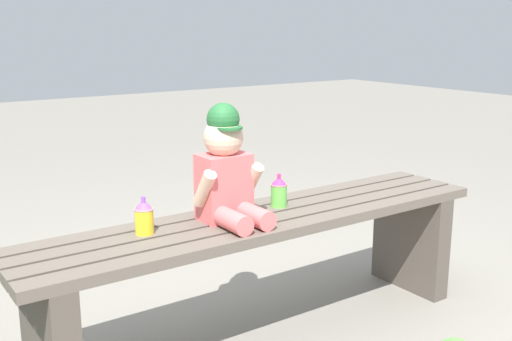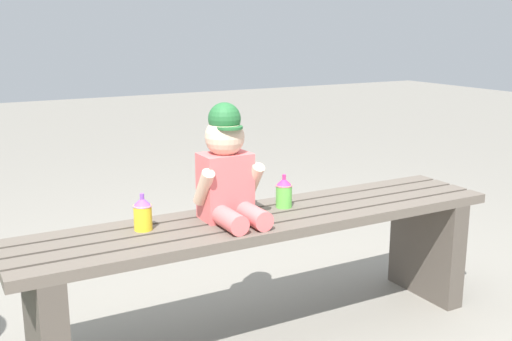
{
  "view_description": "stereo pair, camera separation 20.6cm",
  "coord_description": "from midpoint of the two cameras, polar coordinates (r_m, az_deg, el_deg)",
  "views": [
    {
      "loc": [
        -1.22,
        -1.7,
        1.13
      ],
      "look_at": [
        -0.07,
        -0.05,
        0.65
      ],
      "focal_mm": 43.19,
      "sensor_mm": 36.0,
      "label": 1
    },
    {
      "loc": [
        -1.04,
        -1.81,
        1.13
      ],
      "look_at": [
        -0.07,
        -0.05,
        0.65
      ],
      "focal_mm": 43.19,
      "sensor_mm": 36.0,
      "label": 2
    }
  ],
  "objects": [
    {
      "name": "ground_plane",
      "position": [
        2.38,
        3.57,
        -15.06
      ],
      "size": [
        16.0,
        16.0,
        0.0
      ],
      "primitive_type": "plane",
      "color": "gray"
    },
    {
      "name": "park_bench",
      "position": [
        2.24,
        3.69,
        -7.76
      ],
      "size": [
        1.8,
        0.37,
        0.47
      ],
      "color": "#60564C",
      "rests_on": "ground_plane"
    },
    {
      "name": "child_figure",
      "position": [
        2.09,
        0.15,
        0.05
      ],
      "size": [
        0.23,
        0.27,
        0.4
      ],
      "color": "#E56666",
      "rests_on": "park_bench"
    },
    {
      "name": "sippy_cup_left",
      "position": [
        2.03,
        -7.6,
        -3.96
      ],
      "size": [
        0.06,
        0.06,
        0.12
      ],
      "color": "yellow",
      "rests_on": "park_bench"
    },
    {
      "name": "sippy_cup_right",
      "position": [
        2.27,
        5.21,
        -2.02
      ],
      "size": [
        0.06,
        0.06,
        0.12
      ],
      "color": "#66CC4C",
      "rests_on": "park_bench"
    }
  ]
}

